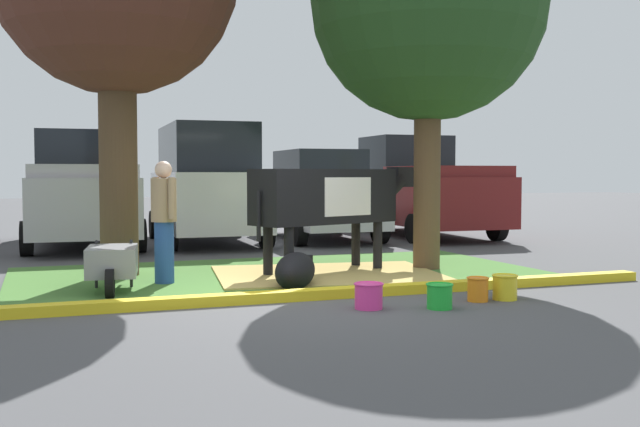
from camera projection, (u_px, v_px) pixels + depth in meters
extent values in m
plane|color=#4C4C4F|center=(301.00, 299.00, 8.95)|extent=(80.00, 80.00, 0.00)
cube|color=#477A33|center=(282.00, 274.00, 11.14)|extent=(7.67, 4.17, 0.02)
cube|color=yellow|center=(338.00, 293.00, 9.05)|extent=(8.87, 0.24, 0.12)
cube|color=tan|center=(327.00, 274.00, 10.97)|extent=(3.51, 2.84, 0.04)
cylinder|color=#4C3823|center=(118.00, 168.00, 10.82)|extent=(0.54, 0.54, 3.15)
cylinder|color=brown|center=(427.00, 178.00, 11.63)|extent=(0.41, 0.41, 2.85)
sphere|color=#23471E|center=(428.00, 2.00, 11.49)|extent=(3.63, 3.63, 3.63)
cube|color=black|center=(325.00, 196.00, 11.11)|extent=(2.40, 1.44, 0.80)
cube|color=white|center=(332.00, 196.00, 11.20)|extent=(1.09, 0.98, 0.56)
cylinder|color=black|center=(388.00, 188.00, 11.96)|extent=(0.71, 0.52, 0.58)
cube|color=black|center=(402.00, 177.00, 12.16)|extent=(0.50, 0.39, 0.32)
cube|color=white|center=(410.00, 179.00, 12.29)|extent=(0.18, 0.23, 0.20)
cylinder|color=black|center=(356.00, 244.00, 11.89)|extent=(0.14, 0.14, 0.76)
cylinder|color=black|center=(378.00, 246.00, 11.52)|extent=(0.14, 0.14, 0.76)
cylinder|color=black|center=(268.00, 251.00, 10.78)|extent=(0.14, 0.14, 0.76)
cylinder|color=black|center=(289.00, 254.00, 10.40)|extent=(0.14, 0.14, 0.76)
cylinder|color=black|center=(259.00, 216.00, 10.34)|extent=(0.06, 0.06, 0.70)
ellipsoid|color=black|center=(295.00, 271.00, 9.68)|extent=(0.97, 1.19, 0.48)
cube|color=black|center=(304.00, 264.00, 10.27)|extent=(0.31, 0.34, 0.22)
cube|color=silver|center=(306.00, 263.00, 10.39)|extent=(0.12, 0.10, 0.16)
cylinder|color=black|center=(287.00, 281.00, 10.06)|extent=(0.26, 0.35, 0.10)
cylinder|color=#23478C|center=(164.00, 253.00, 10.12)|extent=(0.26, 0.26, 0.85)
cylinder|color=#9E7F5B|center=(164.00, 200.00, 10.08)|extent=(0.34, 0.34, 0.58)
sphere|color=beige|center=(163.00, 170.00, 10.06)|extent=(0.23, 0.23, 0.23)
cylinder|color=#9E7F5B|center=(156.00, 197.00, 10.24)|extent=(0.09, 0.09, 0.55)
cylinder|color=#9E7F5B|center=(172.00, 198.00, 9.91)|extent=(0.09, 0.09, 0.55)
cube|color=gray|center=(112.00, 261.00, 9.43)|extent=(0.72, 0.98, 0.36)
cylinder|color=black|center=(110.00, 284.00, 8.95)|extent=(0.15, 0.37, 0.36)
cylinder|color=black|center=(131.00, 279.00, 9.78)|extent=(0.04, 0.04, 0.24)
cylinder|color=black|center=(96.00, 280.00, 9.69)|extent=(0.04, 0.04, 0.24)
cylinder|color=black|center=(132.00, 246.00, 10.10)|extent=(0.12, 0.53, 0.23)
cylinder|color=black|center=(98.00, 247.00, 10.01)|extent=(0.12, 0.53, 0.23)
cylinder|color=#EA3893|center=(369.00, 296.00, 8.30)|extent=(0.31, 0.31, 0.28)
torus|color=#EA3893|center=(369.00, 284.00, 8.30)|extent=(0.33, 0.33, 0.02)
cylinder|color=green|center=(440.00, 297.00, 8.30)|extent=(0.28, 0.28, 0.27)
torus|color=green|center=(440.00, 285.00, 8.29)|extent=(0.30, 0.30, 0.02)
cylinder|color=orange|center=(478.00, 290.00, 8.79)|extent=(0.24, 0.24, 0.27)
torus|color=orange|center=(478.00, 278.00, 8.78)|extent=(0.26, 0.26, 0.02)
cylinder|color=yellow|center=(505.00, 288.00, 8.90)|extent=(0.28, 0.28, 0.29)
torus|color=yellow|center=(505.00, 276.00, 8.89)|extent=(0.31, 0.31, 0.02)
cube|color=#B7B7BC|center=(83.00, 204.00, 15.54)|extent=(2.20, 5.47, 1.10)
cube|color=black|center=(81.00, 154.00, 16.38)|extent=(1.91, 1.87, 1.00)
cube|color=#B7B7BC|center=(83.00, 171.00, 14.35)|extent=(2.00, 2.77, 0.24)
cylinder|color=black|center=(36.00, 226.00, 16.92)|extent=(0.24, 0.65, 0.64)
cylinder|color=black|center=(127.00, 224.00, 17.54)|extent=(0.24, 0.65, 0.64)
cylinder|color=black|center=(27.00, 239.00, 13.59)|extent=(0.24, 0.65, 0.64)
cylinder|color=black|center=(140.00, 236.00, 14.21)|extent=(0.24, 0.65, 0.64)
cube|color=silver|center=(207.00, 200.00, 16.13)|extent=(2.07, 4.67, 1.20)
cube|color=black|center=(206.00, 149.00, 16.08)|extent=(1.79, 3.26, 1.00)
cylinder|color=black|center=(155.00, 225.00, 17.29)|extent=(0.24, 0.65, 0.64)
cylinder|color=black|center=(236.00, 223.00, 17.88)|extent=(0.24, 0.65, 0.64)
cylinder|color=black|center=(171.00, 235.00, 14.45)|extent=(0.24, 0.65, 0.64)
cylinder|color=black|center=(267.00, 232.00, 15.04)|extent=(0.24, 0.65, 0.64)
cube|color=silver|center=(319.00, 206.00, 17.05)|extent=(1.97, 4.47, 0.90)
cube|color=black|center=(319.00, 168.00, 17.00)|extent=(1.67, 2.26, 0.80)
cylinder|color=black|center=(265.00, 222.00, 18.15)|extent=(0.24, 0.65, 0.64)
cylinder|color=black|center=(336.00, 221.00, 18.71)|extent=(0.24, 0.65, 0.64)
cylinder|color=black|center=(299.00, 231.00, 15.44)|extent=(0.24, 0.65, 0.64)
cylinder|color=black|center=(380.00, 229.00, 16.00)|extent=(0.24, 0.65, 0.64)
cube|color=maroon|center=(422.00, 200.00, 18.02)|extent=(2.20, 5.47, 1.10)
cube|color=black|center=(405.00, 157.00, 18.86)|extent=(1.91, 1.87, 1.00)
cube|color=maroon|center=(446.00, 172.00, 16.83)|extent=(2.00, 2.77, 0.24)
cylinder|color=black|center=(357.00, 219.00, 19.40)|extent=(0.24, 0.65, 0.64)
cylinder|color=black|center=(427.00, 218.00, 20.02)|extent=(0.24, 0.65, 0.64)
cylinder|color=black|center=(415.00, 228.00, 16.07)|extent=(0.24, 0.65, 0.64)
cylinder|color=black|center=(497.00, 226.00, 16.69)|extent=(0.24, 0.65, 0.64)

